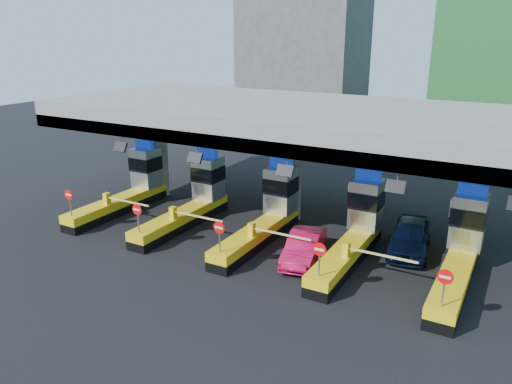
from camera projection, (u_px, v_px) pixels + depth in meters
The scene contains 10 objects.
ground at pixel (266, 238), 27.65m from camera, with size 120.00×120.00×0.00m, color black.
toll_canopy at pixel (290, 120), 28.14m from camera, with size 28.00×12.09×7.00m.
toll_lane_far_left at pixel (131, 186), 32.09m from camera, with size 4.43×8.00×4.16m.
toll_lane_left at pixel (194, 199), 29.77m from camera, with size 4.43×8.00×4.16m.
toll_lane_center at pixel (268, 213), 27.45m from camera, with size 4.43×8.00×4.16m.
toll_lane_right at pixel (356, 229), 25.13m from camera, with size 4.43×8.00×4.16m.
toll_lane_far_right at pixel (461, 250), 22.81m from camera, with size 4.43×8.00×4.16m.
bg_building_concrete at pixel (304, 47), 61.28m from camera, with size 14.00×10.00×18.00m, color #4C4C49.
van at pixel (410, 236), 25.70m from camera, with size 1.98×4.91×1.67m, color black.
red_car at pixel (304, 247), 24.72m from camera, with size 1.52×4.35×1.43m, color #BD0E3E.
Camera 1 is at (11.97, -22.55, 10.93)m, focal length 35.00 mm.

